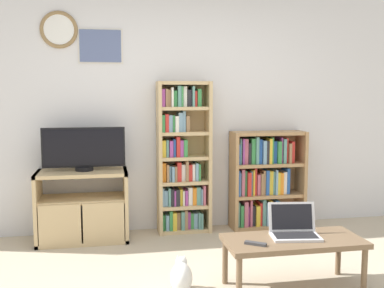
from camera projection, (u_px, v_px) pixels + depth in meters
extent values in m
cube|color=silver|center=(172.00, 111.00, 4.90)|extent=(6.58, 0.06, 2.60)
torus|color=olive|center=(59.00, 30.00, 4.55)|extent=(0.38, 0.04, 0.38)
cylinder|color=white|center=(59.00, 30.00, 4.55)|extent=(0.31, 0.02, 0.31)
cube|color=silver|center=(100.00, 46.00, 4.65)|extent=(0.46, 0.01, 0.36)
cube|color=slate|center=(100.00, 46.00, 4.64)|extent=(0.42, 0.02, 0.33)
cube|color=tan|center=(38.00, 208.00, 4.48)|extent=(0.04, 0.45, 0.72)
cube|color=tan|center=(126.00, 204.00, 4.64)|extent=(0.04, 0.45, 0.72)
cube|color=tan|center=(82.00, 173.00, 4.52)|extent=(0.90, 0.45, 0.04)
cube|color=tan|center=(84.00, 238.00, 4.60)|extent=(0.90, 0.45, 0.04)
cube|color=tan|center=(83.00, 199.00, 4.55)|extent=(0.83, 0.42, 0.04)
cube|color=tan|center=(60.00, 225.00, 4.32)|extent=(0.40, 0.02, 0.39)
cube|color=tan|center=(104.00, 223.00, 4.40)|extent=(0.40, 0.02, 0.39)
cylinder|color=black|center=(84.00, 169.00, 4.54)|extent=(0.18, 0.18, 0.04)
cube|color=black|center=(84.00, 147.00, 4.51)|extent=(0.82, 0.05, 0.40)
cube|color=black|center=(84.00, 147.00, 4.48)|extent=(0.78, 0.01, 0.36)
cube|color=tan|center=(159.00, 158.00, 4.75)|extent=(0.04, 0.26, 1.62)
cube|color=tan|center=(208.00, 157.00, 4.84)|extent=(0.04, 0.26, 1.62)
cube|color=tan|center=(182.00, 156.00, 4.91)|extent=(0.57, 0.02, 1.62)
cube|color=tan|center=(184.00, 230.00, 4.89)|extent=(0.49, 0.22, 0.04)
cube|color=tan|center=(184.00, 206.00, 4.86)|extent=(0.49, 0.22, 0.04)
cube|color=tan|center=(184.00, 182.00, 4.83)|extent=(0.49, 0.22, 0.04)
cube|color=tan|center=(184.00, 158.00, 4.79)|extent=(0.49, 0.22, 0.04)
cube|color=tan|center=(184.00, 133.00, 4.76)|extent=(0.49, 0.22, 0.04)
cube|color=tan|center=(184.00, 108.00, 4.73)|extent=(0.49, 0.22, 0.04)
cube|color=tan|center=(184.00, 83.00, 4.70)|extent=(0.49, 0.22, 0.04)
cube|color=#388947|center=(163.00, 221.00, 4.85)|extent=(0.03, 0.16, 0.17)
cube|color=#759EB7|center=(167.00, 221.00, 4.85)|extent=(0.04, 0.19, 0.17)
cube|color=#388947|center=(170.00, 219.00, 4.85)|extent=(0.03, 0.20, 0.21)
cube|color=gold|center=(174.00, 220.00, 4.86)|extent=(0.04, 0.21, 0.19)
cube|color=#93704C|center=(178.00, 220.00, 4.87)|extent=(0.04, 0.17, 0.19)
cube|color=#5B9389|center=(182.00, 219.00, 4.88)|extent=(0.04, 0.19, 0.20)
cube|color=#93704C|center=(185.00, 218.00, 4.88)|extent=(0.03, 0.20, 0.22)
cube|color=#9E4293|center=(188.00, 219.00, 4.90)|extent=(0.03, 0.16, 0.19)
cube|color=#388947|center=(191.00, 220.00, 4.90)|extent=(0.03, 0.16, 0.17)
cube|color=#759EB7|center=(195.00, 219.00, 4.91)|extent=(0.04, 0.16, 0.17)
cube|color=#5B9389|center=(198.00, 219.00, 4.91)|extent=(0.02, 0.19, 0.18)
cube|color=#5B9389|center=(201.00, 219.00, 4.91)|extent=(0.02, 0.20, 0.17)
cube|color=#759EB7|center=(163.00, 196.00, 4.81)|extent=(0.02, 0.18, 0.20)
cube|color=#759EB7|center=(165.00, 197.00, 4.82)|extent=(0.04, 0.16, 0.17)
cube|color=#5B9389|center=(169.00, 196.00, 4.82)|extent=(0.03, 0.18, 0.19)
cube|color=#232328|center=(172.00, 196.00, 4.83)|extent=(0.03, 0.18, 0.18)
cube|color=#9E4293|center=(174.00, 197.00, 4.83)|extent=(0.02, 0.19, 0.17)
cube|color=#232328|center=(177.00, 196.00, 4.84)|extent=(0.04, 0.19, 0.18)
cube|color=gold|center=(180.00, 196.00, 4.85)|extent=(0.03, 0.16, 0.17)
cube|color=white|center=(183.00, 197.00, 4.85)|extent=(0.02, 0.18, 0.16)
cube|color=#9E4293|center=(185.00, 197.00, 4.86)|extent=(0.03, 0.18, 0.16)
cube|color=white|center=(189.00, 195.00, 4.87)|extent=(0.04, 0.17, 0.19)
cube|color=orange|center=(193.00, 195.00, 4.87)|extent=(0.04, 0.17, 0.19)
cube|color=#5B9389|center=(197.00, 195.00, 4.88)|extent=(0.04, 0.17, 0.19)
cube|color=#759EB7|center=(201.00, 195.00, 4.89)|extent=(0.02, 0.19, 0.17)
cube|color=#B75B70|center=(203.00, 194.00, 4.88)|extent=(0.03, 0.20, 0.21)
cube|color=orange|center=(163.00, 172.00, 4.78)|extent=(0.04, 0.17, 0.20)
cube|color=#93704C|center=(167.00, 172.00, 4.78)|extent=(0.02, 0.20, 0.18)
cube|color=#759EB7|center=(169.00, 173.00, 4.80)|extent=(0.02, 0.16, 0.17)
cube|color=#759EB7|center=(172.00, 173.00, 4.80)|extent=(0.03, 0.20, 0.16)
cube|color=#93704C|center=(175.00, 173.00, 4.80)|extent=(0.02, 0.19, 0.16)
cube|color=red|center=(178.00, 171.00, 4.81)|extent=(0.04, 0.17, 0.20)
cube|color=white|center=(182.00, 172.00, 4.83)|extent=(0.04, 0.16, 0.18)
cube|color=#93704C|center=(186.00, 170.00, 4.82)|extent=(0.03, 0.20, 0.22)
cube|color=red|center=(189.00, 172.00, 4.83)|extent=(0.04, 0.18, 0.18)
cube|color=white|center=(192.00, 172.00, 4.84)|extent=(0.03, 0.17, 0.18)
cube|color=#759EB7|center=(196.00, 171.00, 4.84)|extent=(0.03, 0.19, 0.19)
cube|color=#388947|center=(198.00, 171.00, 4.85)|extent=(0.02, 0.18, 0.18)
cube|color=gold|center=(163.00, 148.00, 4.75)|extent=(0.04, 0.18, 0.18)
cube|color=#5B9389|center=(167.00, 148.00, 4.76)|extent=(0.03, 0.18, 0.18)
cube|color=#9E4293|center=(170.00, 148.00, 4.76)|extent=(0.04, 0.20, 0.17)
cube|color=#2856A8|center=(174.00, 147.00, 4.77)|extent=(0.02, 0.18, 0.19)
cube|color=red|center=(177.00, 146.00, 4.77)|extent=(0.04, 0.20, 0.21)
cube|color=#9E4293|center=(181.00, 148.00, 4.78)|extent=(0.04, 0.19, 0.18)
cube|color=#388947|center=(184.00, 148.00, 4.79)|extent=(0.04, 0.20, 0.18)
cube|color=#388947|center=(163.00, 123.00, 4.72)|extent=(0.03, 0.20, 0.18)
cube|color=red|center=(166.00, 123.00, 4.72)|extent=(0.04, 0.20, 0.19)
cube|color=#759EB7|center=(170.00, 123.00, 4.73)|extent=(0.04, 0.19, 0.18)
cube|color=#388947|center=(173.00, 123.00, 4.74)|extent=(0.02, 0.18, 0.18)
cube|color=white|center=(176.00, 124.00, 4.74)|extent=(0.04, 0.20, 0.17)
cube|color=#759EB7|center=(180.00, 122.00, 4.76)|extent=(0.04, 0.17, 0.20)
cube|color=#759EB7|center=(183.00, 121.00, 4.76)|extent=(0.03, 0.16, 0.22)
cube|color=#93704C|center=(187.00, 123.00, 4.77)|extent=(0.04, 0.18, 0.17)
cube|color=#9E4293|center=(163.00, 98.00, 4.69)|extent=(0.03, 0.19, 0.18)
cube|color=#93704C|center=(166.00, 98.00, 4.69)|extent=(0.02, 0.20, 0.19)
cube|color=#93704C|center=(168.00, 98.00, 4.70)|extent=(0.03, 0.17, 0.18)
cube|color=white|center=(171.00, 97.00, 4.70)|extent=(0.02, 0.20, 0.20)
cube|color=#388947|center=(174.00, 99.00, 4.72)|extent=(0.04, 0.16, 0.17)
cube|color=#5B9389|center=(178.00, 96.00, 4.72)|extent=(0.04, 0.19, 0.22)
cube|color=#388947|center=(181.00, 96.00, 4.72)|extent=(0.02, 0.20, 0.21)
cube|color=white|center=(184.00, 96.00, 4.74)|extent=(0.04, 0.16, 0.21)
cube|color=#232328|center=(188.00, 98.00, 4.75)|extent=(0.04, 0.17, 0.18)
cube|color=#5B9389|center=(192.00, 96.00, 4.74)|extent=(0.02, 0.20, 0.21)
cube|color=red|center=(195.00, 99.00, 4.76)|extent=(0.03, 0.16, 0.17)
cube|color=#388947|center=(198.00, 98.00, 4.76)|extent=(0.04, 0.17, 0.18)
cube|color=tan|center=(234.00, 181.00, 4.91)|extent=(0.04, 0.29, 1.08)
cube|color=tan|center=(301.00, 179.00, 5.06)|extent=(0.04, 0.29, 1.08)
cube|color=tan|center=(264.00, 178.00, 5.12)|extent=(0.82, 0.02, 1.08)
cube|color=tan|center=(267.00, 225.00, 5.05)|extent=(0.75, 0.25, 0.04)
cube|color=tan|center=(267.00, 195.00, 5.01)|extent=(0.75, 0.25, 0.04)
cube|color=tan|center=(268.00, 164.00, 4.97)|extent=(0.75, 0.25, 0.04)
cube|color=tan|center=(269.00, 133.00, 4.93)|extent=(0.75, 0.25, 0.04)
cube|color=#5B9389|center=(236.00, 213.00, 4.98)|extent=(0.03, 0.19, 0.27)
cube|color=#388947|center=(240.00, 214.00, 4.98)|extent=(0.04, 0.21, 0.24)
cube|color=#B75B70|center=(244.00, 212.00, 4.98)|extent=(0.04, 0.22, 0.28)
cube|color=#9E4293|center=(246.00, 215.00, 5.01)|extent=(0.03, 0.18, 0.22)
cube|color=#B75B70|center=(249.00, 211.00, 5.00)|extent=(0.02, 0.20, 0.30)
cube|color=#232328|center=(252.00, 214.00, 5.02)|extent=(0.04, 0.18, 0.22)
cube|color=gold|center=(255.00, 214.00, 5.01)|extent=(0.04, 0.22, 0.23)
cube|color=red|center=(258.00, 213.00, 5.03)|extent=(0.03, 0.19, 0.26)
cube|color=#5B9389|center=(262.00, 211.00, 5.03)|extent=(0.04, 0.19, 0.29)
cube|color=#759EB7|center=(265.00, 212.00, 5.03)|extent=(0.03, 0.22, 0.26)
cube|color=gold|center=(268.00, 211.00, 5.04)|extent=(0.02, 0.22, 0.28)
cube|color=orange|center=(271.00, 212.00, 5.05)|extent=(0.04, 0.18, 0.25)
cube|color=#2856A8|center=(274.00, 211.00, 5.06)|extent=(0.03, 0.20, 0.28)
cube|color=#5B9389|center=(276.00, 211.00, 5.07)|extent=(0.03, 0.18, 0.27)
cube|color=#388947|center=(279.00, 213.00, 5.07)|extent=(0.03, 0.20, 0.23)
cube|color=red|center=(282.00, 213.00, 5.08)|extent=(0.03, 0.18, 0.22)
cube|color=#2856A8|center=(236.00, 182.00, 4.93)|extent=(0.02, 0.22, 0.28)
cube|color=#759EB7|center=(238.00, 183.00, 4.94)|extent=(0.02, 0.19, 0.25)
cube|color=#B75B70|center=(241.00, 181.00, 4.94)|extent=(0.03, 0.21, 0.29)
cube|color=#388947|center=(244.00, 182.00, 4.95)|extent=(0.02, 0.18, 0.27)
cube|color=red|center=(247.00, 183.00, 4.95)|extent=(0.04, 0.23, 0.26)
cube|color=#759EB7|center=(249.00, 182.00, 4.97)|extent=(0.02, 0.18, 0.27)
cube|color=gold|center=(251.00, 181.00, 4.96)|extent=(0.02, 0.21, 0.28)
cube|color=red|center=(253.00, 181.00, 4.97)|extent=(0.02, 0.19, 0.30)
cube|color=#B75B70|center=(256.00, 184.00, 4.98)|extent=(0.03, 0.20, 0.23)
cube|color=#93704C|center=(259.00, 183.00, 4.98)|extent=(0.03, 0.21, 0.24)
cube|color=#93704C|center=(262.00, 182.00, 4.99)|extent=(0.03, 0.20, 0.27)
cube|color=#2856A8|center=(265.00, 181.00, 4.99)|extent=(0.04, 0.21, 0.27)
cube|color=gold|center=(268.00, 182.00, 5.01)|extent=(0.04, 0.19, 0.26)
cube|color=#5B9389|center=(271.00, 182.00, 5.01)|extent=(0.02, 0.19, 0.26)
cube|color=#759EB7|center=(274.00, 181.00, 5.01)|extent=(0.02, 0.23, 0.28)
cube|color=gold|center=(276.00, 182.00, 5.02)|extent=(0.03, 0.21, 0.25)
cube|color=orange|center=(279.00, 182.00, 5.02)|extent=(0.04, 0.22, 0.24)
cube|color=white|center=(282.00, 182.00, 5.04)|extent=(0.04, 0.19, 0.25)
cube|color=#2856A8|center=(285.00, 180.00, 5.04)|extent=(0.03, 0.19, 0.28)
cube|color=#2856A8|center=(237.00, 154.00, 4.90)|extent=(0.02, 0.20, 0.22)
cube|color=#5B9389|center=(239.00, 151.00, 4.91)|extent=(0.02, 0.18, 0.28)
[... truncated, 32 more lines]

